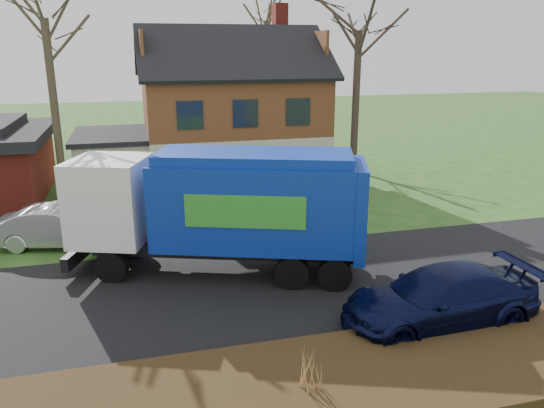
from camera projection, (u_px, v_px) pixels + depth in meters
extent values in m
plane|color=#274A18|center=(254.00, 287.00, 16.09)|extent=(120.00, 120.00, 0.00)
cube|color=black|center=(254.00, 287.00, 16.09)|extent=(80.00, 7.00, 0.02)
cube|color=black|center=(310.00, 387.00, 11.14)|extent=(80.00, 3.50, 0.30)
cube|color=beige|center=(232.00, 154.00, 29.17)|extent=(9.00, 7.50, 2.70)
cube|color=brown|center=(231.00, 103.00, 28.38)|extent=(9.00, 7.50, 2.80)
cube|color=maroon|center=(280.00, 19.00, 28.80)|extent=(0.70, 0.90, 1.60)
cube|color=beige|center=(115.00, 163.00, 27.20)|extent=(3.50, 5.50, 2.60)
cube|color=black|center=(112.00, 135.00, 26.79)|extent=(3.90, 5.90, 0.24)
cylinder|color=black|center=(111.00, 266.00, 16.36)|extent=(1.08, 0.67, 1.02)
cylinder|color=black|center=(134.00, 243.00, 18.33)|extent=(1.08, 0.67, 1.02)
cylinder|color=black|center=(292.00, 273.00, 15.90)|extent=(1.08, 0.67, 1.02)
cylinder|color=black|center=(295.00, 248.00, 17.86)|extent=(1.08, 0.67, 1.02)
cylinder|color=black|center=(335.00, 274.00, 15.79)|extent=(1.08, 0.67, 1.02)
cylinder|color=black|center=(333.00, 249.00, 17.76)|extent=(1.08, 0.67, 1.02)
cube|color=black|center=(227.00, 248.00, 16.97)|extent=(8.34, 3.98, 0.34)
cube|color=white|center=(111.00, 200.00, 16.84)|extent=(2.96, 3.07, 2.65)
cube|color=black|center=(78.00, 194.00, 16.89)|extent=(0.81, 2.06, 0.88)
cube|color=black|center=(81.00, 252.00, 17.46)|extent=(1.06, 2.39, 0.44)
cube|color=#0C2B97|center=(255.00, 203.00, 16.46)|extent=(6.65, 4.41, 2.65)
cube|color=#0C2B97|center=(255.00, 157.00, 16.04)|extent=(6.27, 4.03, 0.29)
cube|color=#0C2B97|center=(358.00, 209.00, 16.22)|extent=(1.17, 2.47, 2.85)
cube|color=#338C2E|center=(245.00, 212.00, 15.25)|extent=(3.34, 1.24, 0.98)
cube|color=#338C2E|center=(255.00, 190.00, 17.63)|extent=(3.34, 1.24, 0.98)
imported|color=#AEB2B6|center=(61.00, 226.00, 19.25)|extent=(4.79, 2.51, 1.50)
imported|color=#0B0F33|center=(440.00, 298.00, 13.76)|extent=(5.31, 2.30, 1.52)
cylinder|color=#453B29|center=(56.00, 119.00, 22.56)|extent=(0.34, 0.34, 8.14)
cylinder|color=#3A2E23|center=(355.00, 113.00, 25.91)|extent=(0.35, 0.35, 7.76)
cylinder|color=#46392A|center=(266.00, 85.00, 38.16)|extent=(0.33, 0.33, 8.75)
cone|color=#AE804D|center=(310.00, 368.00, 10.76)|extent=(0.04, 0.04, 0.91)
cone|color=#AE804D|center=(303.00, 369.00, 10.73)|extent=(0.04, 0.04, 0.91)
cone|color=#AE804D|center=(316.00, 367.00, 10.80)|extent=(0.04, 0.04, 0.91)
cone|color=#AE804D|center=(308.00, 365.00, 10.87)|extent=(0.04, 0.04, 0.91)
cone|color=#AE804D|center=(311.00, 371.00, 10.66)|extent=(0.04, 0.04, 0.91)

